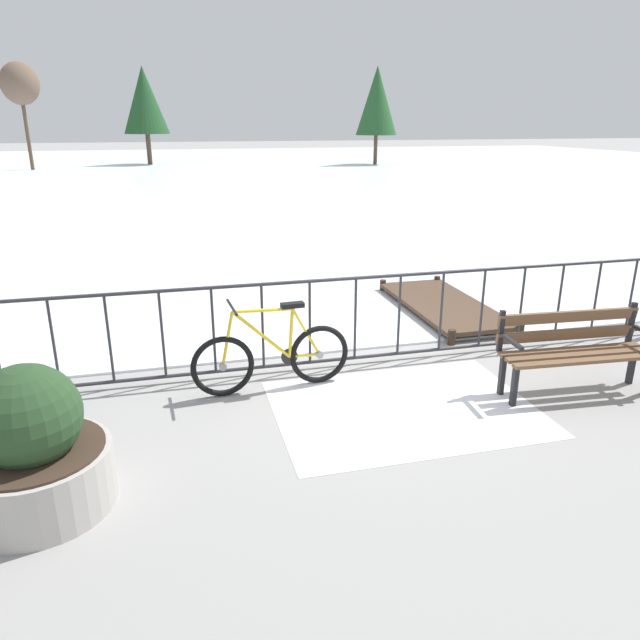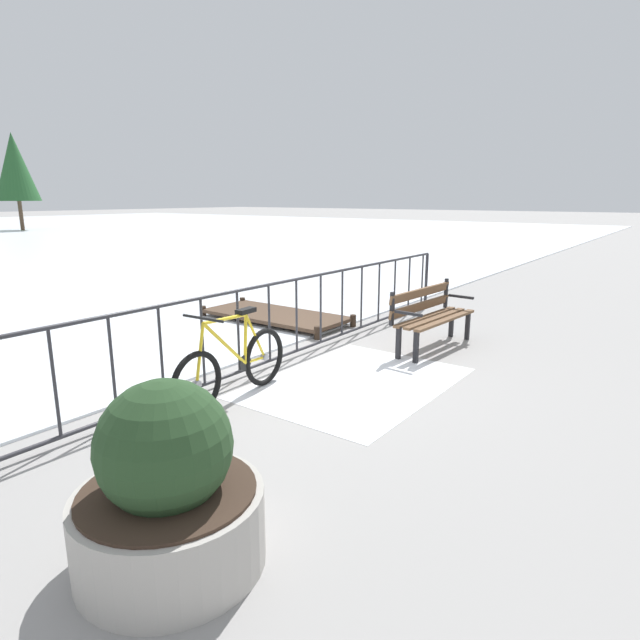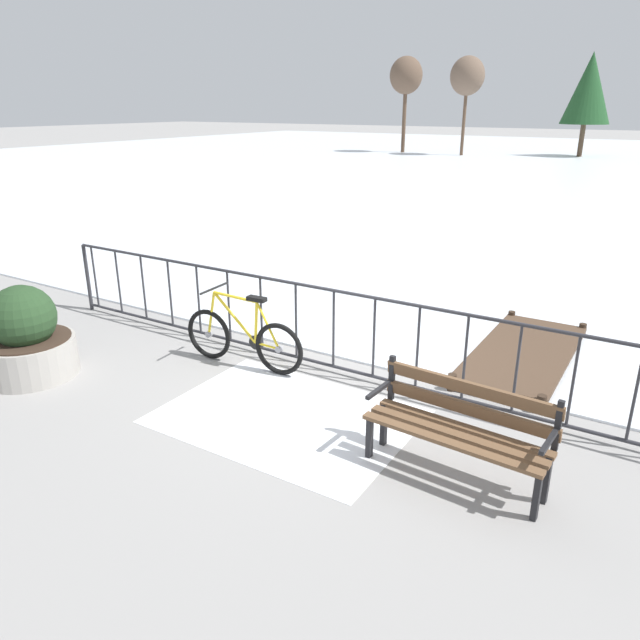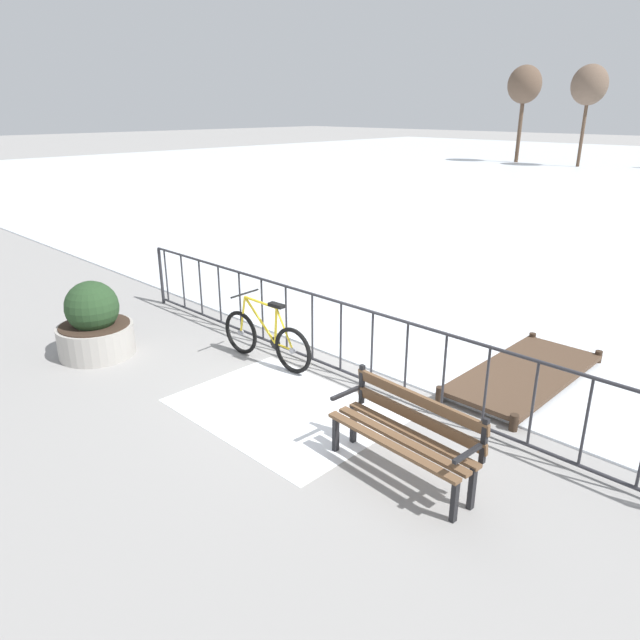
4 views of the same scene
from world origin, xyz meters
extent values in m
plane|color=gray|center=(0.00, 0.00, 0.00)|extent=(160.00, 160.00, 0.00)
cube|color=white|center=(0.14, -1.20, 0.00)|extent=(2.58, 1.88, 0.01)
cylinder|color=#2D2D33|center=(0.00, 0.00, 1.05)|extent=(9.00, 0.04, 0.04)
cylinder|color=#2D2D33|center=(0.00, 0.00, 0.08)|extent=(9.00, 0.04, 0.04)
cylinder|color=#2D2D33|center=(4.50, 0.00, 0.53)|extent=(0.06, 0.06, 1.05)
cylinder|color=#2D2D33|center=(-2.70, 0.00, 0.57)|extent=(0.03, 0.03, 0.97)
cylinder|color=#2D2D33|center=(-2.16, 0.00, 0.57)|extent=(0.03, 0.03, 0.97)
cylinder|color=#2D2D33|center=(-1.62, 0.00, 0.57)|extent=(0.03, 0.03, 0.97)
cylinder|color=#2D2D33|center=(-1.08, 0.00, 0.57)|extent=(0.03, 0.03, 0.97)
cylinder|color=#2D2D33|center=(-0.54, 0.00, 0.57)|extent=(0.03, 0.03, 0.97)
cylinder|color=#2D2D33|center=(0.00, 0.00, 0.57)|extent=(0.03, 0.03, 0.97)
cylinder|color=#2D2D33|center=(0.54, 0.00, 0.57)|extent=(0.03, 0.03, 0.97)
cylinder|color=#2D2D33|center=(1.08, 0.00, 0.57)|extent=(0.03, 0.03, 0.97)
cylinder|color=#2D2D33|center=(1.62, 0.00, 0.57)|extent=(0.03, 0.03, 0.97)
cylinder|color=#2D2D33|center=(2.16, 0.00, 0.57)|extent=(0.03, 0.03, 0.97)
cylinder|color=#2D2D33|center=(2.70, 0.00, 0.57)|extent=(0.03, 0.03, 0.97)
cylinder|color=#2D2D33|center=(3.24, 0.00, 0.57)|extent=(0.03, 0.03, 0.97)
cylinder|color=#2D2D33|center=(3.78, 0.00, 0.57)|extent=(0.03, 0.03, 0.97)
cylinder|color=#2D2D33|center=(4.32, 0.00, 0.57)|extent=(0.03, 0.03, 0.97)
torus|color=black|center=(-0.53, -0.39, 0.33)|extent=(0.66, 0.11, 0.66)
cylinder|color=gray|center=(-0.53, -0.39, 0.33)|extent=(0.08, 0.07, 0.08)
torus|color=black|center=(-1.58, -0.46, 0.33)|extent=(0.66, 0.11, 0.66)
cylinder|color=gray|center=(-1.58, -0.46, 0.33)|extent=(0.08, 0.07, 0.08)
cylinder|color=yellow|center=(-0.84, -0.41, 0.62)|extent=(0.08, 0.04, 0.53)
cylinder|color=yellow|center=(-1.16, -0.44, 0.63)|extent=(0.61, 0.08, 0.59)
cylinder|color=yellow|center=(-1.14, -0.43, 0.90)|extent=(0.63, 0.08, 0.07)
cylinder|color=yellow|center=(-0.70, -0.40, 0.34)|extent=(0.34, 0.05, 0.05)
cylinder|color=yellow|center=(-0.68, -0.40, 0.61)|extent=(0.32, 0.05, 0.56)
cylinder|color=yellow|center=(-1.51, -0.46, 0.62)|extent=(0.16, 0.04, 0.59)
cube|color=black|center=(-0.82, -0.41, 0.92)|extent=(0.25, 0.12, 0.05)
cylinder|color=black|center=(-1.45, -0.46, 0.96)|extent=(0.06, 0.52, 0.03)
cylinder|color=black|center=(-0.86, -0.42, 0.35)|extent=(0.18, 0.03, 0.18)
cube|color=brown|center=(2.00, -1.18, 0.44)|extent=(1.60, 0.21, 0.04)
cube|color=brown|center=(1.99, -1.34, 0.44)|extent=(1.60, 0.21, 0.04)
cube|color=brown|center=(1.98, -1.49, 0.44)|extent=(1.60, 0.21, 0.04)
cube|color=brown|center=(2.01, -1.09, 0.58)|extent=(1.60, 0.16, 0.12)
cube|color=brown|center=(2.01, -1.09, 0.78)|extent=(1.60, 0.16, 0.12)
cube|color=black|center=(2.74, -1.52, 0.22)|extent=(0.05, 0.06, 0.44)
cube|color=black|center=(2.76, -1.26, 0.22)|extent=(0.05, 0.06, 0.44)
cube|color=black|center=(2.77, -1.14, 0.67)|extent=(0.05, 0.05, 0.45)
cube|color=black|center=(2.75, -1.39, 0.64)|extent=(0.07, 0.40, 0.04)
cube|color=black|center=(1.23, -1.42, 0.22)|extent=(0.05, 0.06, 0.44)
cube|color=black|center=(1.24, -1.16, 0.22)|extent=(0.05, 0.06, 0.44)
cube|color=black|center=(1.25, -1.04, 0.67)|extent=(0.05, 0.05, 0.45)
cube|color=black|center=(1.23, -1.29, 0.64)|extent=(0.07, 0.40, 0.04)
cylinder|color=#ADA8A0|center=(-3.08, -1.98, 0.23)|extent=(1.09, 1.09, 0.46)
cylinder|color=#38281E|center=(-3.08, -1.98, 0.47)|extent=(1.00, 1.00, 0.02)
sphere|color=#264223|center=(-3.08, -1.98, 0.74)|extent=(0.76, 0.76, 0.76)
cube|color=#4C3828|center=(1.90, 1.58, 0.12)|extent=(1.10, 2.55, 0.06)
cylinder|color=#35271C|center=(1.40, 0.30, 0.10)|extent=(0.10, 0.10, 0.20)
cylinder|color=#35271C|center=(2.39, 0.30, 0.10)|extent=(0.10, 0.10, 0.20)
cylinder|color=#35271C|center=(1.40, 2.85, 0.10)|extent=(0.10, 0.10, 0.20)
cylinder|color=#35271C|center=(2.39, 2.85, 0.10)|extent=(0.10, 0.10, 0.20)
cylinder|color=brown|center=(11.34, 31.37, 1.55)|extent=(0.24, 0.24, 3.11)
cone|color=#235128|center=(11.34, 31.37, 3.94)|extent=(2.62, 2.62, 4.15)
camera|label=1|loc=(-1.98, -6.10, 2.73)|focal=32.88mm
camera|label=2|loc=(-4.72, -4.27, 2.10)|focal=29.40mm
camera|label=3|loc=(3.33, -5.69, 3.10)|focal=33.15mm
camera|label=4|loc=(4.86, -5.39, 3.46)|focal=32.65mm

